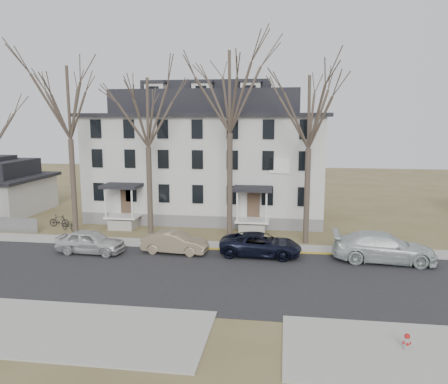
# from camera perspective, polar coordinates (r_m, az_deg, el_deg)

# --- Properties ---
(ground) EXTENTS (120.00, 120.00, 0.00)m
(ground) POSITION_cam_1_polar(r_m,az_deg,el_deg) (23.34, -4.91, -12.62)
(ground) COLOR brown
(ground) RESTS_ON ground
(main_road) EXTENTS (120.00, 10.00, 0.04)m
(main_road) POSITION_cam_1_polar(r_m,az_deg,el_deg) (25.16, -3.87, -10.93)
(main_road) COLOR #27272A
(main_road) RESTS_ON ground
(far_sidewalk) EXTENTS (120.00, 2.00, 0.08)m
(far_sidewalk) POSITION_cam_1_polar(r_m,az_deg,el_deg) (30.75, -1.55, -7.08)
(far_sidewalk) COLOR #A09F97
(far_sidewalk) RESTS_ON ground
(yellow_curb) EXTENTS (14.00, 0.25, 0.06)m
(yellow_curb) POSITION_cam_1_polar(r_m,az_deg,el_deg) (29.49, 7.87, -7.90)
(yellow_curb) COLOR gold
(yellow_curb) RESTS_ON ground
(boarding_house) EXTENTS (20.80, 12.36, 12.05)m
(boarding_house) POSITION_cam_1_polar(r_m,az_deg,el_deg) (39.76, -2.04, 4.60)
(boarding_house) COLOR slate
(boarding_house) RESTS_ON ground
(tree_far_left) EXTENTS (8.40, 8.40, 13.72)m
(tree_far_left) POSITION_cam_1_polar(r_m,az_deg,el_deg) (34.76, -19.67, 11.55)
(tree_far_left) COLOR #473B31
(tree_far_left) RESTS_ON ground
(tree_mid_left) EXTENTS (7.80, 7.80, 12.74)m
(tree_mid_left) POSITION_cam_1_polar(r_m,az_deg,el_deg) (32.43, -9.99, 10.83)
(tree_mid_left) COLOR #473B31
(tree_mid_left) RESTS_ON ground
(tree_center) EXTENTS (9.00, 9.00, 14.70)m
(tree_center) POSITION_cam_1_polar(r_m,az_deg,el_deg) (31.19, 0.78, 13.75)
(tree_center) COLOR #473B31
(tree_center) RESTS_ON ground
(tree_mid_right) EXTENTS (7.80, 7.80, 12.74)m
(tree_mid_right) POSITION_cam_1_polar(r_m,az_deg,el_deg) (30.90, 11.13, 10.87)
(tree_mid_right) COLOR #473B31
(tree_mid_right) RESTS_ON ground
(car_silver) EXTENTS (4.58, 2.03, 1.53)m
(car_silver) POSITION_cam_1_polar(r_m,az_deg,el_deg) (30.23, -17.03, -6.28)
(car_silver) COLOR silver
(car_silver) RESTS_ON ground
(car_tan) EXTENTS (4.42, 1.82, 1.42)m
(car_tan) POSITION_cam_1_polar(r_m,az_deg,el_deg) (29.13, -6.44, -6.63)
(car_tan) COLOR gray
(car_tan) RESTS_ON ground
(car_navy) EXTENTS (5.35, 2.65, 1.46)m
(car_navy) POSITION_cam_1_polar(r_m,az_deg,el_deg) (28.52, 4.81, -6.92)
(car_navy) COLOR black
(car_navy) RESTS_ON ground
(car_white) EXTENTS (6.28, 2.82, 1.79)m
(car_white) POSITION_cam_1_polar(r_m,az_deg,el_deg) (28.97, 20.12, -6.88)
(car_white) COLOR silver
(car_white) RESTS_ON ground
(bicycle_left) EXTENTS (1.70, 1.23, 0.85)m
(bicycle_left) POSITION_cam_1_polar(r_m,az_deg,el_deg) (36.75, -19.63, -4.19)
(bicycle_left) COLOR black
(bicycle_left) RESTS_ON ground
(bicycle_right) EXTENTS (1.69, 0.48, 1.02)m
(bicycle_right) POSITION_cam_1_polar(r_m,az_deg,el_deg) (38.31, -20.72, -3.58)
(bicycle_right) COLOR black
(bicycle_right) RESTS_ON ground
(fire_hydrant) EXTENTS (0.31, 0.29, 0.74)m
(fire_hydrant) POSITION_cam_1_polar(r_m,az_deg,el_deg) (18.89, 22.76, -17.68)
(fire_hydrant) COLOR #B7B7BA
(fire_hydrant) RESTS_ON ground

